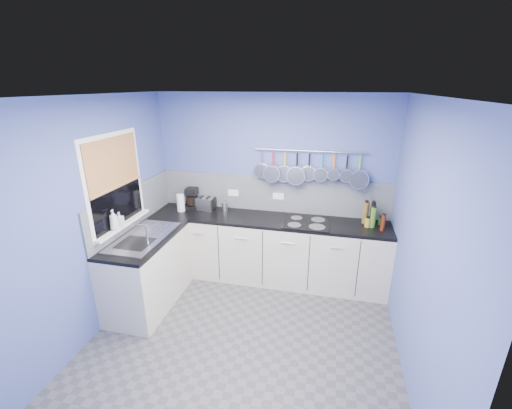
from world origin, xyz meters
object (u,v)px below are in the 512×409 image
at_px(soap_bottle_b, 120,219).
at_px(paper_towel, 181,203).
at_px(canister, 225,207).
at_px(soap_bottle_a, 114,220).
at_px(toaster, 205,203).
at_px(coffee_maker, 192,199).
at_px(hob, 306,223).

distance_m(soap_bottle_b, paper_towel, 1.02).
distance_m(paper_towel, canister, 0.62).
bearing_deg(soap_bottle_a, toaster, 63.73).
relative_size(soap_bottle_b, toaster, 0.62).
bearing_deg(coffee_maker, toaster, 0.64).
bearing_deg(hob, soap_bottle_a, -153.24).
bearing_deg(paper_towel, canister, 13.54).
bearing_deg(hob, soap_bottle_b, -155.58).
xyz_separation_m(soap_bottle_b, hob, (2.06, 0.93, -0.23)).
height_order(soap_bottle_a, canister, soap_bottle_a).
bearing_deg(canister, soap_bottle_b, -128.49).
relative_size(soap_bottle_a, canister, 1.89).
xyz_separation_m(paper_towel, canister, (0.60, 0.14, -0.06)).
bearing_deg(soap_bottle_a, soap_bottle_b, 90.00).
height_order(coffee_maker, toaster, coffee_maker).
distance_m(soap_bottle_a, canister, 1.53).
distance_m(coffee_maker, canister, 0.50).
xyz_separation_m(coffee_maker, hob, (1.65, -0.16, -0.15)).
bearing_deg(hob, toaster, 173.01).
relative_size(soap_bottle_a, toaster, 0.86).
xyz_separation_m(paper_towel, hob, (1.77, -0.04, -0.12)).
bearing_deg(canister, soap_bottle_a, -126.06).
xyz_separation_m(soap_bottle_a, hob, (2.06, 1.04, -0.26)).
bearing_deg(paper_towel, soap_bottle_b, -106.56).
bearing_deg(soap_bottle_a, paper_towel, 74.95).
distance_m(soap_bottle_b, canister, 1.44).
xyz_separation_m(soap_bottle_b, paper_towel, (0.29, 0.98, -0.11)).
relative_size(soap_bottle_a, coffee_maker, 0.79).
xyz_separation_m(soap_bottle_a, paper_towel, (0.29, 1.08, -0.15)).
relative_size(paper_towel, coffee_maker, 0.80).
height_order(soap_bottle_b, canister, soap_bottle_b).
height_order(soap_bottle_a, hob, soap_bottle_a).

